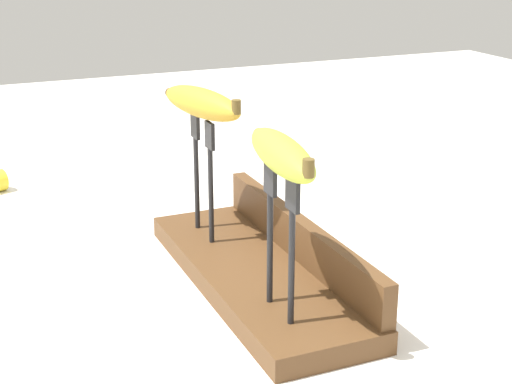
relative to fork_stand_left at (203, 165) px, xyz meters
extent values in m
plane|color=silver|center=(0.13, 0.02, -0.13)|extent=(3.00, 3.00, 0.00)
cube|color=brown|center=(0.13, 0.02, -0.12)|extent=(0.44, 0.15, 0.03)
cube|color=brown|center=(0.13, 0.09, -0.07)|extent=(0.43, 0.02, 0.05)
cylinder|color=black|center=(-0.03, 0.00, -0.04)|extent=(0.01, 0.01, 0.13)
cube|color=black|center=(-0.03, 0.00, 0.05)|extent=(0.03, 0.00, 0.04)
cylinder|color=black|center=(0.03, 0.00, -0.04)|extent=(0.01, 0.01, 0.13)
cube|color=black|center=(0.03, 0.00, 0.05)|extent=(0.03, 0.00, 0.04)
cylinder|color=black|center=(0.22, 0.00, -0.04)|extent=(0.01, 0.01, 0.13)
cube|color=black|center=(0.22, 0.00, 0.05)|extent=(0.03, 0.00, 0.04)
cylinder|color=black|center=(0.28, 0.00, -0.04)|extent=(0.01, 0.01, 0.13)
cube|color=black|center=(0.28, 0.00, 0.05)|extent=(0.03, 0.00, 0.04)
ellipsoid|color=gold|center=(0.00, 0.00, 0.09)|extent=(0.18, 0.08, 0.04)
cylinder|color=brown|center=(0.08, 0.02, 0.10)|extent=(0.01, 0.01, 0.02)
sphere|color=#3F2D19|center=(-0.08, -0.02, 0.09)|extent=(0.01, 0.01, 0.01)
ellipsoid|color=#B2C138|center=(0.25, 0.00, 0.08)|extent=(0.18, 0.06, 0.04)
cylinder|color=brown|center=(0.33, -0.01, 0.09)|extent=(0.01, 0.01, 0.02)
sphere|color=#3F2D19|center=(0.17, 0.01, 0.08)|extent=(0.01, 0.01, 0.01)
cylinder|color=beige|center=(-0.40, -0.23, -0.11)|extent=(0.03, 0.01, 0.03)
camera|label=1|loc=(0.97, -0.34, 0.31)|focal=54.76mm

